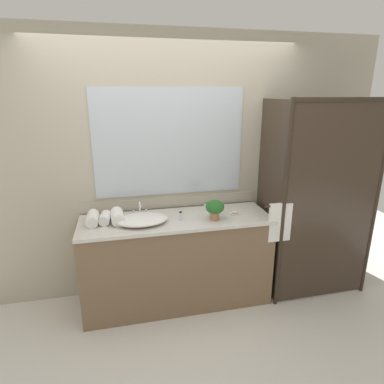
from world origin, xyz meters
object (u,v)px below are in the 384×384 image
(potted_plant, at_px, (215,208))
(rolled_towel_middle, at_px, (105,218))
(amenity_bottle_conditioner, at_px, (206,207))
(amenity_bottle_body_wash, at_px, (180,216))
(faucet, at_px, (140,211))
(rolled_towel_near_edge, at_px, (92,218))
(sink_basin, at_px, (141,219))
(soap_dish, at_px, (235,213))
(rolled_towel_far_edge, at_px, (118,217))

(potted_plant, relative_size, rolled_towel_middle, 1.04)
(amenity_bottle_conditioner, xyz_separation_m, amenity_bottle_body_wash, (-0.29, -0.19, -0.00))
(potted_plant, xyz_separation_m, amenity_bottle_conditioner, (-0.02, 0.24, -0.07))
(faucet, height_order, rolled_towel_near_edge, faucet)
(faucet, xyz_separation_m, rolled_towel_near_edge, (-0.43, -0.10, 0.01))
(amenity_bottle_body_wash, xyz_separation_m, rolled_towel_middle, (-0.68, 0.08, 0.01))
(sink_basin, bearing_deg, soap_dish, 1.01)
(sink_basin, height_order, rolled_towel_far_edge, rolled_towel_far_edge)
(sink_basin, bearing_deg, potted_plant, -5.28)
(rolled_towel_middle, bearing_deg, potted_plant, -7.96)
(rolled_towel_near_edge, relative_size, rolled_towel_far_edge, 0.95)
(amenity_bottle_conditioner, relative_size, rolled_towel_near_edge, 0.40)
(potted_plant, height_order, soap_dish, potted_plant)
(sink_basin, relative_size, rolled_towel_far_edge, 2.06)
(soap_dish, bearing_deg, sink_basin, -178.99)
(soap_dish, relative_size, rolled_towel_far_edge, 0.43)
(sink_basin, relative_size, soap_dish, 4.79)
(soap_dish, xyz_separation_m, rolled_towel_near_edge, (-1.33, 0.06, 0.04))
(rolled_towel_middle, relative_size, rolled_towel_far_edge, 0.78)
(faucet, bearing_deg, rolled_towel_middle, -162.37)
(rolled_towel_near_edge, xyz_separation_m, rolled_towel_far_edge, (0.22, -0.02, 0.01))
(rolled_towel_near_edge, xyz_separation_m, rolled_towel_middle, (0.11, 0.00, -0.01))
(soap_dish, distance_m, rolled_towel_far_edge, 1.12)
(sink_basin, height_order, potted_plant, potted_plant)
(faucet, relative_size, potted_plant, 0.91)
(potted_plant, xyz_separation_m, amenity_bottle_body_wash, (-0.31, 0.05, -0.07))
(amenity_bottle_conditioner, distance_m, rolled_towel_near_edge, 1.09)
(rolled_towel_middle, bearing_deg, amenity_bottle_body_wash, -7.12)
(sink_basin, relative_size, amenity_bottle_body_wash, 5.77)
(rolled_towel_near_edge, distance_m, rolled_towel_far_edge, 0.22)
(sink_basin, height_order, soap_dish, sink_basin)
(soap_dish, bearing_deg, potted_plant, -161.23)
(potted_plant, relative_size, rolled_towel_far_edge, 0.81)
(amenity_bottle_body_wash, bearing_deg, sink_basin, 178.71)
(amenity_bottle_body_wash, bearing_deg, rolled_towel_middle, 172.88)
(sink_basin, xyz_separation_m, faucet, (0.00, 0.18, 0.01))
(amenity_bottle_conditioner, distance_m, rolled_towel_far_edge, 0.87)
(rolled_towel_near_edge, bearing_deg, rolled_towel_far_edge, -4.35)
(potted_plant, distance_m, rolled_towel_near_edge, 1.11)
(sink_basin, xyz_separation_m, potted_plant, (0.67, -0.06, 0.08))
(rolled_towel_middle, bearing_deg, amenity_bottle_conditioner, 5.89)
(faucet, relative_size, amenity_bottle_body_wash, 2.05)
(soap_dish, distance_m, amenity_bottle_conditioner, 0.30)
(potted_plant, relative_size, amenity_bottle_body_wash, 2.26)
(potted_plant, bearing_deg, rolled_towel_far_edge, 172.22)
(amenity_bottle_conditioner, height_order, rolled_towel_middle, rolled_towel_middle)
(potted_plant, bearing_deg, soap_dish, 18.77)
(amenity_bottle_body_wash, bearing_deg, soap_dish, 2.53)
(rolled_towel_far_edge, bearing_deg, rolled_towel_middle, 170.60)
(amenity_bottle_body_wash, bearing_deg, faucet, 152.51)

